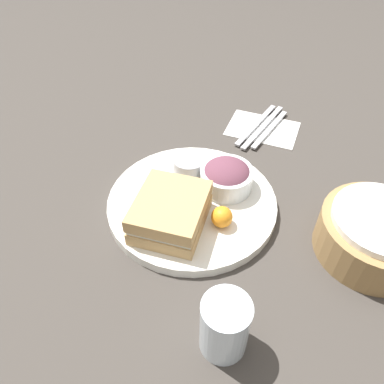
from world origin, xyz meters
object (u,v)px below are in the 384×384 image
Objects in this scene: dressing_cup at (189,165)px; drink_glass at (225,326)px; fork at (256,125)px; plate at (192,203)px; spoon at (270,129)px; bread_basket at (376,234)px; knife at (263,127)px; sandwich at (170,212)px; salad_bowl at (226,177)px.

drink_glass is (0.30, 0.17, 0.01)m from dressing_cup.
drink_glass is 0.51× the size of fork.
plate reaches higher than fork.
plate is 1.81× the size of spoon.
fork is at bearing -136.76° from bread_basket.
fork is 0.04m from spoon.
drink_glass reaches higher than knife.
drink_glass is (0.16, 0.15, 0.00)m from sandwich.
dressing_cup is at bearing -98.81° from bread_basket.
salad_bowl is at bearing -163.10° from drink_glass.
drink_glass is at bearing 42.51° from sandwich.
sandwich is at bearing 177.53° from spoon.
dressing_cup reaches higher than knife.
drink_glass is at bearing -158.37° from fork.
sandwich is 0.73× the size of fork.
knife is (-0.29, -0.26, -0.03)m from bread_basket.
sandwich is 0.22m from drink_glass.
salad_bowl is at bearing 80.33° from dressing_cup.
dressing_cup is 0.26m from spoon.
sandwich is 0.38m from fork.
spoon is (-0.37, 0.10, -0.04)m from sandwich.
knife is at bearing 167.86° from sandwich.
dressing_cup is at bearing -99.67° from salad_bowl.
drink_glass is 0.57× the size of spoon.
sandwich is 1.44× the size of drink_glass.
bread_basket is at bearing 92.86° from plate.
salad_bowl reaches higher than plate.
dressing_cup is 0.31× the size of knife.
dressing_cup is at bearing -150.64° from drink_glass.
sandwich is 0.38m from spoon.
fork is (-0.38, 0.06, -0.04)m from sandwich.
dressing_cup is (-0.01, -0.08, -0.01)m from salad_bowl.
fork is at bearing 170.57° from sandwich.
sandwich is 0.76× the size of bread_basket.
bread_basket is (0.06, 0.36, 0.00)m from dressing_cup.
plate is 0.08m from dressing_cup.
drink_glass is 0.31m from bread_basket.
bread_basket is 0.96× the size of fork.
bread_basket reaches higher than fork.
knife is 1.17× the size of spoon.
sandwich is at bearing -11.06° from plate.
sandwich is (0.07, -0.01, 0.04)m from plate.
knife is at bearing 167.61° from plate.
salad_bowl is 0.57× the size of spoon.
drink_glass is at bearing -161.96° from spoon.
fork is at bearing 179.94° from salad_bowl.
drink_glass is 0.49× the size of knife.
bread_basket is 0.40m from fork.
dressing_cup reaches higher than plate.
bread_basket is at bearing -127.52° from spoon.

